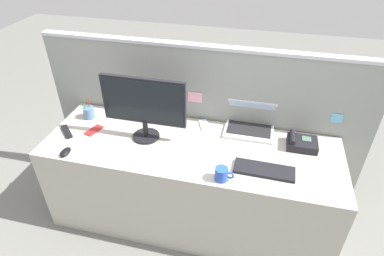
{
  "coord_description": "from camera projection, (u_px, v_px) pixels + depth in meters",
  "views": [
    {
      "loc": [
        0.44,
        -1.76,
        2.15
      ],
      "look_at": [
        0.0,
        0.05,
        0.86
      ],
      "focal_mm": 30.33,
      "sensor_mm": 36.0,
      "label": 1
    }
  ],
  "objects": [
    {
      "name": "pen_cup",
      "position": [
        89.0,
        113.0,
        2.57
      ],
      "size": [
        0.08,
        0.08,
        0.18
      ],
      "color": "#4C7093",
      "rests_on": "desk"
    },
    {
      "name": "tv_remote",
      "position": [
        67.0,
        132.0,
        2.42
      ],
      "size": [
        0.15,
        0.15,
        0.02
      ],
      "primitive_type": "cube",
      "rotation": [
        0.0,
        0.0,
        0.8
      ],
      "color": "black",
      "rests_on": "desk"
    },
    {
      "name": "desk_phone",
      "position": [
        301.0,
        143.0,
        2.26
      ],
      "size": [
        0.21,
        0.16,
        0.09
      ],
      "color": "black",
      "rests_on": "desk"
    },
    {
      "name": "desktop_monitor",
      "position": [
        144.0,
        104.0,
        2.23
      ],
      "size": [
        0.6,
        0.19,
        0.47
      ],
      "color": "black",
      "rests_on": "desk"
    },
    {
      "name": "ground_plane",
      "position": [
        191.0,
        215.0,
        2.71
      ],
      "size": [
        10.0,
        10.0,
        0.0
      ],
      "primitive_type": "plane",
      "color": "slate"
    },
    {
      "name": "cubicle_divider",
      "position": [
        202.0,
        123.0,
        2.64
      ],
      "size": [
        2.54,
        0.07,
        1.33
      ],
      "color": "gray",
      "rests_on": "ground_plane"
    },
    {
      "name": "cell_phone_white_slab",
      "position": [
        204.0,
        125.0,
        2.5
      ],
      "size": [
        0.12,
        0.16,
        0.01
      ],
      "primitive_type": "cube",
      "rotation": [
        0.0,
        0.0,
        0.41
      ],
      "color": "silver",
      "rests_on": "desk"
    },
    {
      "name": "computer_mouse_right_hand",
      "position": [
        65.0,
        152.0,
        2.21
      ],
      "size": [
        0.06,
        0.1,
        0.03
      ],
      "primitive_type": "ellipsoid",
      "rotation": [
        0.0,
        0.0,
        0.02
      ],
      "color": "black",
      "rests_on": "desk"
    },
    {
      "name": "coffee_mug",
      "position": [
        222.0,
        174.0,
        1.99
      ],
      "size": [
        0.12,
        0.08,
        0.09
      ],
      "color": "blue",
      "rests_on": "desk"
    },
    {
      "name": "cell_phone_red_case",
      "position": [
        94.0,
        130.0,
        2.44
      ],
      "size": [
        0.11,
        0.16,
        0.01
      ],
      "primitive_type": "cube",
      "rotation": [
        0.0,
        0.0,
        -0.3
      ],
      "color": "#B22323",
      "rests_on": "desk"
    },
    {
      "name": "laptop",
      "position": [
        250.0,
        123.0,
        2.44
      ],
      "size": [
        0.36,
        0.27,
        0.21
      ],
      "color": "silver",
      "rests_on": "desk"
    },
    {
      "name": "keyboard_main",
      "position": [
        264.0,
        170.0,
        2.07
      ],
      "size": [
        0.39,
        0.15,
        0.02
      ],
      "primitive_type": "cube",
      "rotation": [
        0.0,
        0.0,
        -0.02
      ],
      "color": "black",
      "rests_on": "desk"
    },
    {
      "name": "desk",
      "position": [
        190.0,
        183.0,
        2.5
      ],
      "size": [
        2.1,
        0.71,
        0.74
      ],
      "primitive_type": "cube",
      "color": "#ADA89E",
      "rests_on": "ground_plane"
    }
  ]
}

